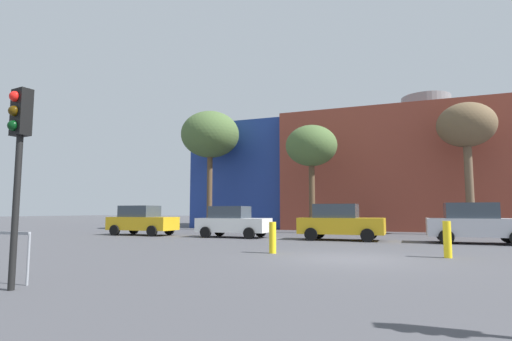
{
  "coord_description": "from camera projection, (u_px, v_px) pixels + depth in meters",
  "views": [
    {
      "loc": [
        1.78,
        -12.61,
        1.44
      ],
      "look_at": [
        -5.34,
        6.08,
        3.45
      ],
      "focal_mm": 28.32,
      "sensor_mm": 36.0,
      "label": 1
    }
  ],
  "objects": [
    {
      "name": "traffic_light_near_left",
      "position": [
        19.0,
        140.0,
        7.61
      ],
      "size": [
        0.39,
        0.38,
        3.76
      ],
      "rotation": [
        0.0,
        0.0,
        -1.72
      ],
      "color": "black",
      "rests_on": "ground_plane"
    },
    {
      "name": "parked_car_1",
      "position": [
        233.0,
        222.0,
        22.2
      ],
      "size": [
        3.94,
        1.94,
        1.71
      ],
      "color": "white",
      "rests_on": "ground_plane"
    },
    {
      "name": "building_backdrop",
      "position": [
        429.0,
        173.0,
        33.95
      ],
      "size": [
        38.77,
        13.63,
        11.16
      ],
      "color": "brown",
      "rests_on": "ground_plane"
    },
    {
      "name": "ground_plane",
      "position": [
        349.0,
        259.0,
        12.21
      ],
      "size": [
        200.0,
        200.0,
        0.0
      ],
      "primitive_type": "plane",
      "color": "#47474C"
    },
    {
      "name": "bollard_yellow_0",
      "position": [
        273.0,
        238.0,
        13.86
      ],
      "size": [
        0.24,
        0.24,
        1.07
      ],
      "primitive_type": "cylinder",
      "color": "yellow",
      "rests_on": "ground_plane"
    },
    {
      "name": "bollard_yellow_1",
      "position": [
        447.0,
        239.0,
        12.5
      ],
      "size": [
        0.24,
        0.24,
        1.13
      ],
      "primitive_type": "cylinder",
      "color": "yellow",
      "rests_on": "ground_plane"
    },
    {
      "name": "parked_car_0",
      "position": [
        142.0,
        220.0,
        24.33
      ],
      "size": [
        4.08,
        2.0,
        1.77
      ],
      "color": "gold",
      "rests_on": "ground_plane"
    },
    {
      "name": "parked_car_3",
      "position": [
        475.0,
        223.0,
        18.0
      ],
      "size": [
        4.18,
        2.05,
        1.81
      ],
      "color": "silver",
      "rests_on": "ground_plane"
    },
    {
      "name": "bare_tree_1",
      "position": [
        466.0,
        127.0,
        24.83
      ],
      "size": [
        3.42,
        3.42,
        8.1
      ],
      "color": "brown",
      "rests_on": "ground_plane"
    },
    {
      "name": "parked_car_2",
      "position": [
        340.0,
        222.0,
        20.13
      ],
      "size": [
        4.14,
        2.03,
        1.8
      ],
      "color": "gold",
      "rests_on": "ground_plane"
    },
    {
      "name": "bare_tree_2",
      "position": [
        210.0,
        135.0,
        32.18
      ],
      "size": [
        4.62,
        4.62,
        9.38
      ],
      "color": "brown",
      "rests_on": "ground_plane"
    },
    {
      "name": "bare_tree_0",
      "position": [
        311.0,
        147.0,
        27.11
      ],
      "size": [
        3.45,
        3.45,
        7.2
      ],
      "color": "brown",
      "rests_on": "ground_plane"
    }
  ]
}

